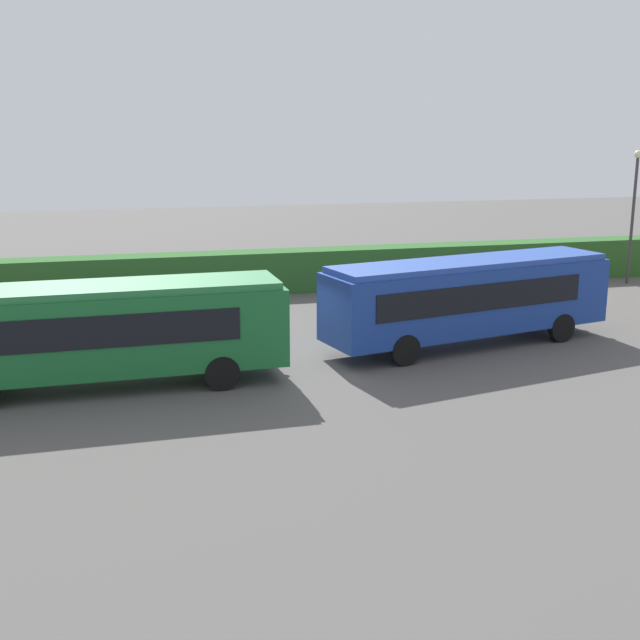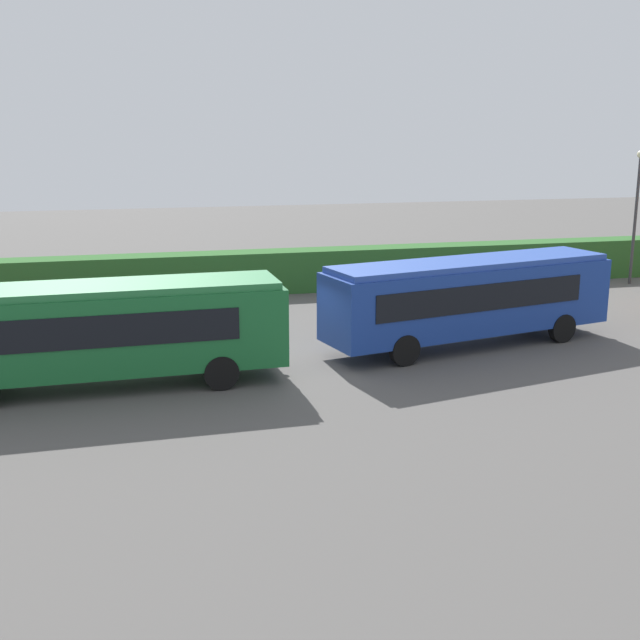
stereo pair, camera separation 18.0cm
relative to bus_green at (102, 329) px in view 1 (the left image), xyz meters
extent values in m
plane|color=#514F4C|center=(5.17, 0.39, -1.74)|extent=(103.49, 103.49, 0.00)
cube|color=#19602D|center=(-0.01, 0.00, -0.07)|extent=(10.37, 2.74, 2.24)
cube|color=#27723C|center=(-0.01, 0.00, 1.15)|extent=(10.06, 2.54, 0.20)
cube|color=black|center=(-0.34, 1.22, 0.20)|extent=(8.03, 0.28, 0.90)
cube|color=black|center=(-0.27, -1.24, 0.20)|extent=(8.03, 0.28, 0.90)
cube|color=black|center=(5.16, 0.16, 0.20)|extent=(0.10, 1.99, 0.94)
cube|color=silver|center=(5.16, 0.16, 0.87)|extent=(0.08, 1.34, 0.28)
cylinder|color=black|center=(3.15, 1.21, -1.24)|extent=(1.01, 0.31, 1.00)
cylinder|color=black|center=(3.22, -1.02, -1.24)|extent=(1.01, 0.31, 1.00)
sphere|color=silver|center=(5.15, 0.82, -0.84)|extent=(0.22, 0.22, 0.22)
sphere|color=silver|center=(5.19, -0.51, -0.84)|extent=(0.22, 0.22, 0.22)
cube|color=navy|center=(11.94, 1.77, -0.09)|extent=(10.57, 4.56, 2.20)
cube|color=#2747A0|center=(11.94, 1.77, 1.11)|extent=(10.23, 4.31, 0.20)
cube|color=black|center=(11.39, 2.86, 0.18)|extent=(7.85, 1.82, 0.88)
cube|color=black|center=(11.91, 0.55, 0.18)|extent=(7.85, 1.82, 0.88)
cube|color=black|center=(16.98, 2.92, 0.18)|extent=(0.46, 1.87, 0.93)
cube|color=silver|center=(16.98, 2.92, 0.83)|extent=(0.32, 1.26, 0.28)
cylinder|color=black|center=(14.82, 3.52, -1.24)|extent=(1.04, 0.49, 1.00)
cylinder|color=black|center=(15.29, 1.44, -1.24)|extent=(1.04, 0.49, 1.00)
cylinder|color=black|center=(8.59, 2.10, -1.24)|extent=(1.04, 0.49, 1.00)
cylinder|color=black|center=(9.06, 0.02, -1.24)|extent=(1.04, 0.49, 1.00)
sphere|color=silver|center=(16.85, 3.55, -0.84)|extent=(0.22, 0.22, 0.22)
sphere|color=silver|center=(17.14, 2.29, -0.84)|extent=(0.22, 0.22, 0.22)
cube|color=#295C25|center=(5.17, 12.41, -0.81)|extent=(63.74, 1.51, 1.85)
cylinder|color=#38383D|center=(23.94, 10.34, 1.18)|extent=(0.14, 0.14, 5.83)
sphere|color=beige|center=(23.94, 10.34, 4.27)|extent=(0.36, 0.36, 0.36)
camera|label=1|loc=(0.60, -23.07, 5.59)|focal=45.75mm
camera|label=2|loc=(0.78, -23.11, 5.59)|focal=45.75mm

